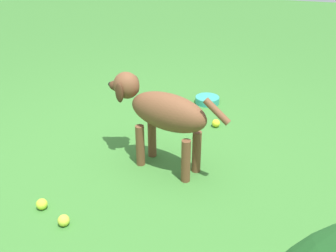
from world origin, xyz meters
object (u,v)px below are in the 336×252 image
object	(u,v)px
dog	(161,111)
water_bowl	(207,100)
tennis_ball_0	(216,123)
tennis_ball_1	(64,220)
tennis_ball_2	(42,204)

from	to	relation	value
dog	water_bowl	size ratio (longest dim) A/B	4.04
tennis_ball_0	tennis_ball_1	xyz separation A→B (m)	(-1.41, 0.58, 0.00)
tennis_ball_1	tennis_ball_0	bearing A→B (deg)	-22.32
tennis_ball_1	tennis_ball_2	size ratio (longest dim) A/B	1.00
tennis_ball_0	tennis_ball_1	size ratio (longest dim) A/B	1.00
dog	tennis_ball_1	size ratio (longest dim) A/B	13.47
dog	water_bowl	world-z (taller)	dog
tennis_ball_2	water_bowl	size ratio (longest dim) A/B	0.30
tennis_ball_0	tennis_ball_2	world-z (taller)	same
tennis_ball_0	water_bowl	distance (m)	0.48
tennis_ball_0	tennis_ball_1	bearing A→B (deg)	157.68
tennis_ball_1	tennis_ball_2	world-z (taller)	same
tennis_ball_2	tennis_ball_0	bearing A→B (deg)	-30.34
water_bowl	tennis_ball_0	bearing A→B (deg)	-159.50
tennis_ball_0	tennis_ball_2	bearing A→B (deg)	149.66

